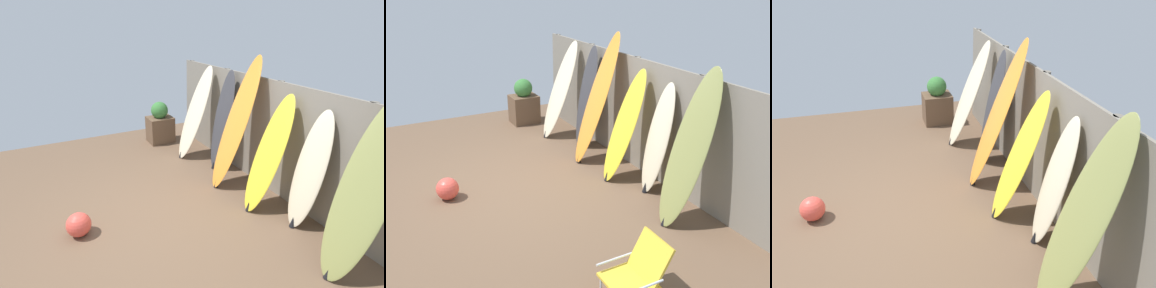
% 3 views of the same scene
% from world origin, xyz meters
% --- Properties ---
extents(ground, '(7.68, 7.68, 0.00)m').
position_xyz_m(ground, '(0.00, 0.00, 0.00)').
color(ground, brown).
extents(fence_back, '(6.08, 0.11, 1.80)m').
position_xyz_m(fence_back, '(-0.00, 2.01, 0.90)').
color(fence_back, gray).
rests_on(fence_back, ground).
extents(surfboard_cream_0, '(0.59, 0.82, 1.84)m').
position_xyz_m(surfboard_cream_0, '(-1.76, 1.53, 0.91)').
color(surfboard_cream_0, beige).
rests_on(surfboard_cream_0, ground).
extents(surfboard_charcoal_1, '(0.49, 0.40, 1.85)m').
position_xyz_m(surfboard_charcoal_1, '(-1.03, 1.70, 0.91)').
color(surfboard_charcoal_1, '#38383D').
rests_on(surfboard_charcoal_1, ground).
extents(surfboard_orange_2, '(0.56, 0.82, 2.16)m').
position_xyz_m(surfboard_orange_2, '(-0.40, 1.55, 1.06)').
color(surfboard_orange_2, orange).
rests_on(surfboard_orange_2, ground).
extents(surfboard_yellow_3, '(0.49, 0.68, 1.71)m').
position_xyz_m(surfboard_yellow_3, '(0.41, 1.56, 0.84)').
color(surfboard_yellow_3, yellow).
rests_on(surfboard_yellow_3, ground).
extents(surfboard_cream_4, '(0.47, 0.42, 1.63)m').
position_xyz_m(surfboard_cream_4, '(0.98, 1.75, 0.80)').
color(surfboard_cream_4, beige).
rests_on(surfboard_cream_4, ground).
extents(surfboard_olive_5, '(0.58, 0.75, 2.00)m').
position_xyz_m(surfboard_olive_5, '(1.82, 1.57, 0.99)').
color(surfboard_olive_5, olive).
rests_on(surfboard_olive_5, ground).
extents(planter_box, '(0.48, 0.56, 0.95)m').
position_xyz_m(planter_box, '(-2.82, 1.18, 0.42)').
color(planter_box, brown).
rests_on(planter_box, ground).
extents(beach_ball, '(0.32, 0.32, 0.32)m').
position_xyz_m(beach_ball, '(-0.18, -1.02, 0.16)').
color(beach_ball, '#E54C3F').
rests_on(beach_ball, ground).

